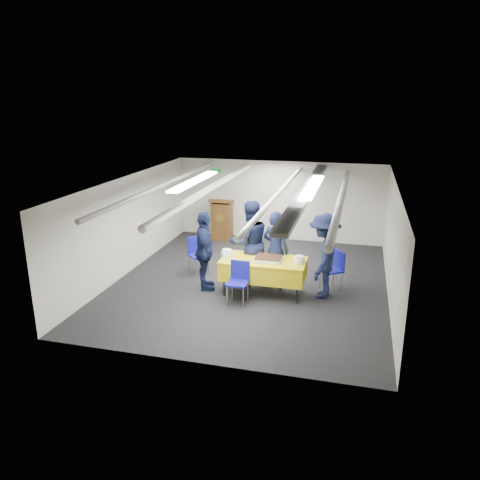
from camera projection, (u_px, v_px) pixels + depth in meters
name	position (u px, v px, depth m)	size (l,w,h in m)	color
ground	(251.00, 282.00, 10.69)	(7.00, 7.00, 0.00)	black
room_shell	(260.00, 201.00, 10.50)	(6.00, 7.00, 2.30)	beige
serving_table	(263.00, 269.00, 9.92)	(1.79, 0.90, 0.77)	black
sheet_cake	(268.00, 259.00, 9.78)	(0.55, 0.43, 0.09)	white
plate_stack_left	(227.00, 254.00, 9.98)	(0.24, 0.24, 0.17)	white
plate_stack_right	(299.00, 260.00, 9.60)	(0.22, 0.22, 0.16)	white
podium	(222.00, 219.00, 13.70)	(0.62, 0.53, 1.25)	brown
chair_near	(239.00, 278.00, 9.51)	(0.43, 0.43, 0.87)	gray
chair_right	(335.00, 266.00, 10.16)	(0.58, 0.58, 0.87)	gray
chair_left	(197.00, 251.00, 11.14)	(0.59, 0.59, 0.87)	gray
sailor_a	(276.00, 250.00, 10.21)	(0.63, 0.41, 1.72)	black
sailor_b	(250.00, 243.00, 10.35)	(0.93, 0.72, 1.91)	black
sailor_c	(204.00, 251.00, 10.06)	(1.02, 0.43, 1.74)	black
sailor_d	(323.00, 256.00, 9.68)	(1.16, 0.67, 1.80)	black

